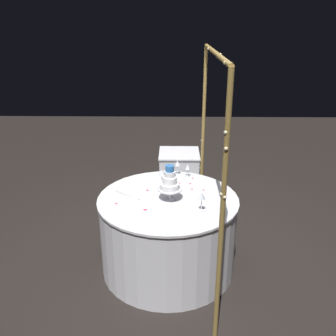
{
  "coord_description": "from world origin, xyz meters",
  "views": [
    {
      "loc": [
        3.01,
        0.05,
        2.26
      ],
      "look_at": [
        0.0,
        0.0,
        1.04
      ],
      "focal_mm": 39.54,
      "sensor_mm": 36.0,
      "label": 1
    }
  ],
  "objects_px": {
    "main_table": "(168,233)",
    "wine_glass_2": "(202,197)",
    "side_table": "(179,183)",
    "tiered_cake": "(170,182)",
    "wine_glass_0": "(162,173)",
    "decorative_arch": "(211,139)",
    "wine_glass_1": "(177,164)",
    "cake_knife": "(129,196)",
    "wine_glass_3": "(188,168)"
  },
  "relations": [
    {
      "from": "main_table",
      "to": "wine_glass_2",
      "type": "bearing_deg",
      "value": 50.61
    },
    {
      "from": "side_table",
      "to": "tiered_cake",
      "type": "distance_m",
      "value": 1.24
    },
    {
      "from": "side_table",
      "to": "tiered_cake",
      "type": "height_order",
      "value": "tiered_cake"
    },
    {
      "from": "wine_glass_0",
      "to": "wine_glass_2",
      "type": "bearing_deg",
      "value": 34.08
    },
    {
      "from": "tiered_cake",
      "to": "wine_glass_0",
      "type": "relative_size",
      "value": 1.96
    },
    {
      "from": "tiered_cake",
      "to": "wine_glass_0",
      "type": "xyz_separation_m",
      "value": [
        -0.31,
        -0.08,
        -0.04
      ]
    },
    {
      "from": "decorative_arch",
      "to": "main_table",
      "type": "xyz_separation_m",
      "value": [
        0.0,
        -0.37,
        -0.94
      ]
    },
    {
      "from": "wine_glass_0",
      "to": "wine_glass_1",
      "type": "distance_m",
      "value": 0.31
    },
    {
      "from": "main_table",
      "to": "side_table",
      "type": "xyz_separation_m",
      "value": [
        -1.1,
        0.11,
        0.03
      ]
    },
    {
      "from": "decorative_arch",
      "to": "cake_knife",
      "type": "bearing_deg",
      "value": -92.26
    },
    {
      "from": "decorative_arch",
      "to": "tiered_cake",
      "type": "height_order",
      "value": "decorative_arch"
    },
    {
      "from": "side_table",
      "to": "wine_glass_3",
      "type": "height_order",
      "value": "wine_glass_3"
    },
    {
      "from": "wine_glass_3",
      "to": "wine_glass_2",
      "type": "bearing_deg",
      "value": 7.15
    },
    {
      "from": "main_table",
      "to": "wine_glass_1",
      "type": "relative_size",
      "value": 8.22
    },
    {
      "from": "main_table",
      "to": "cake_knife",
      "type": "height_order",
      "value": "cake_knife"
    },
    {
      "from": "side_table",
      "to": "wine_glass_0",
      "type": "height_order",
      "value": "wine_glass_0"
    },
    {
      "from": "wine_glass_0",
      "to": "wine_glass_1",
      "type": "height_order",
      "value": "wine_glass_0"
    },
    {
      "from": "decorative_arch",
      "to": "wine_glass_2",
      "type": "bearing_deg",
      "value": -19.51
    },
    {
      "from": "main_table",
      "to": "wine_glass_1",
      "type": "bearing_deg",
      "value": 170.86
    },
    {
      "from": "wine_glass_2",
      "to": "tiered_cake",
      "type": "bearing_deg",
      "value": -127.95
    },
    {
      "from": "wine_glass_0",
      "to": "cake_knife",
      "type": "relative_size",
      "value": 0.66
    },
    {
      "from": "wine_glass_0",
      "to": "wine_glass_3",
      "type": "bearing_deg",
      "value": 129.94
    },
    {
      "from": "tiered_cake",
      "to": "wine_glass_0",
      "type": "height_order",
      "value": "tiered_cake"
    },
    {
      "from": "side_table",
      "to": "wine_glass_3",
      "type": "xyz_separation_m",
      "value": [
        0.6,
        0.08,
        0.45
      ]
    },
    {
      "from": "side_table",
      "to": "tiered_cake",
      "type": "relative_size",
      "value": 2.44
    },
    {
      "from": "main_table",
      "to": "wine_glass_0",
      "type": "distance_m",
      "value": 0.58
    },
    {
      "from": "side_table",
      "to": "cake_knife",
      "type": "bearing_deg",
      "value": -23.83
    },
    {
      "from": "decorative_arch",
      "to": "cake_knife",
      "type": "xyz_separation_m",
      "value": [
        -0.03,
        -0.73,
        -0.56
      ]
    },
    {
      "from": "side_table",
      "to": "cake_knife",
      "type": "distance_m",
      "value": 1.22
    },
    {
      "from": "side_table",
      "to": "tiered_cake",
      "type": "xyz_separation_m",
      "value": [
        1.12,
        -0.1,
        0.52
      ]
    },
    {
      "from": "wine_glass_1",
      "to": "wine_glass_0",
      "type": "bearing_deg",
      "value": -30.25
    },
    {
      "from": "tiered_cake",
      "to": "wine_glass_3",
      "type": "distance_m",
      "value": 0.56
    },
    {
      "from": "side_table",
      "to": "wine_glass_1",
      "type": "height_order",
      "value": "wine_glass_1"
    },
    {
      "from": "main_table",
      "to": "wine_glass_2",
      "type": "distance_m",
      "value": 0.63
    },
    {
      "from": "wine_glass_3",
      "to": "cake_knife",
      "type": "height_order",
      "value": "wine_glass_3"
    },
    {
      "from": "main_table",
      "to": "side_table",
      "type": "height_order",
      "value": "side_table"
    },
    {
      "from": "decorative_arch",
      "to": "side_table",
      "type": "height_order",
      "value": "decorative_arch"
    },
    {
      "from": "cake_knife",
      "to": "wine_glass_3",
      "type": "bearing_deg",
      "value": 130.57
    },
    {
      "from": "tiered_cake",
      "to": "cake_knife",
      "type": "distance_m",
      "value": 0.41
    },
    {
      "from": "wine_glass_1",
      "to": "cake_knife",
      "type": "xyz_separation_m",
      "value": [
        0.52,
        -0.45,
        -0.11
      ]
    },
    {
      "from": "decorative_arch",
      "to": "wine_glass_1",
      "type": "relative_size",
      "value": 12.99
    },
    {
      "from": "wine_glass_1",
      "to": "cake_knife",
      "type": "bearing_deg",
      "value": -40.69
    },
    {
      "from": "main_table",
      "to": "wine_glass_0",
      "type": "height_order",
      "value": "wine_glass_0"
    },
    {
      "from": "cake_knife",
      "to": "tiered_cake",
      "type": "bearing_deg",
      "value": 82.0
    },
    {
      "from": "tiered_cake",
      "to": "wine_glass_2",
      "type": "xyz_separation_m",
      "value": [
        0.21,
        0.27,
        -0.03
      ]
    },
    {
      "from": "tiered_cake",
      "to": "wine_glass_1",
      "type": "relative_size",
      "value": 2.09
    },
    {
      "from": "wine_glass_0",
      "to": "decorative_arch",
      "type": "bearing_deg",
      "value": 56.78
    },
    {
      "from": "wine_glass_2",
      "to": "wine_glass_3",
      "type": "distance_m",
      "value": 0.74
    },
    {
      "from": "wine_glass_3",
      "to": "cake_knife",
      "type": "xyz_separation_m",
      "value": [
        0.47,
        -0.55,
        -0.09
      ]
    },
    {
      "from": "decorative_arch",
      "to": "tiered_cake",
      "type": "relative_size",
      "value": 6.22
    }
  ]
}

